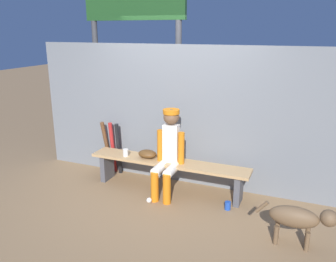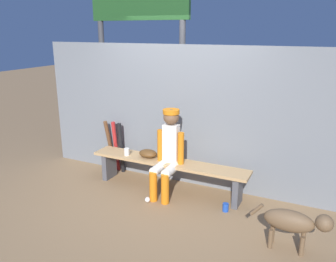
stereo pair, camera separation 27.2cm
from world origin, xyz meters
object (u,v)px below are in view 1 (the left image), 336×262
at_px(bat_aluminum_black, 119,149).
at_px(cup_on_ground, 228,206).
at_px(bat_wood_dark, 107,146).
at_px(baseball_glove, 147,154).
at_px(baseball, 149,200).
at_px(scoreboard, 137,22).
at_px(bat_aluminum_red, 113,147).
at_px(dugout_bench, 168,167).
at_px(cup_on_bench, 126,153).
at_px(dog, 299,218).
at_px(player_seated, 168,150).

relative_size(bat_aluminum_black, cup_on_ground, 7.76).
bearing_deg(bat_wood_dark, cup_on_ground, -13.73).
bearing_deg(baseball_glove, baseball, -62.78).
xyz_separation_m(bat_wood_dark, scoreboard, (0.24, 0.74, 1.97)).
xyz_separation_m(bat_aluminum_red, bat_wood_dark, (-0.12, 0.01, 0.00)).
bearing_deg(bat_wood_dark, dugout_bench, -13.70).
height_order(bat_wood_dark, cup_on_ground, bat_wood_dark).
xyz_separation_m(bat_aluminum_black, cup_on_bench, (0.31, -0.32, 0.09)).
height_order(dugout_bench, baseball_glove, baseball_glove).
distance_m(baseball, dog, 1.96).
xyz_separation_m(dugout_bench, cup_on_bench, (-0.66, -0.06, 0.16)).
bearing_deg(cup_on_bench, player_seated, -3.74).
xyz_separation_m(bat_aluminum_red, dog, (2.92, -1.01, -0.09)).
relative_size(baseball_glove, bat_wood_dark, 0.32).
relative_size(dugout_bench, player_seated, 1.93).
distance_m(scoreboard, dog, 3.90).
distance_m(baseball_glove, cup_on_bench, 0.34).
relative_size(dugout_bench, bat_wood_dark, 2.73).
bearing_deg(dog, baseball, 172.22).
relative_size(dugout_bench, dog, 2.81).
xyz_separation_m(bat_aluminum_black, bat_wood_dark, (-0.24, 0.04, 0.00)).
relative_size(bat_aluminum_black, bat_wood_dark, 0.98).
distance_m(bat_aluminum_black, bat_wood_dark, 0.24).
height_order(bat_aluminum_red, baseball, bat_aluminum_red).
relative_size(bat_aluminum_red, dog, 1.01).
height_order(dugout_bench, cup_on_bench, cup_on_bench).
distance_m(bat_aluminum_black, baseball, 1.20).
distance_m(cup_on_ground, dog, 1.04).
bearing_deg(dog, bat_aluminum_black, 160.64).
bearing_deg(bat_aluminum_black, scoreboard, 89.87).
distance_m(dugout_bench, baseball_glove, 0.37).
distance_m(bat_aluminum_red, dog, 3.09).
bearing_deg(bat_aluminum_red, scoreboard, 80.31).
xyz_separation_m(dugout_bench, baseball_glove, (-0.33, 0.00, 0.16)).
bearing_deg(player_seated, bat_aluminum_black, 160.17).
relative_size(cup_on_ground, scoreboard, 0.03).
distance_m(player_seated, bat_wood_dark, 1.35).
distance_m(baseball, scoreboard, 2.93).
bearing_deg(bat_wood_dark, cup_on_bench, -32.79).
bearing_deg(baseball, dog, -7.78).
xyz_separation_m(bat_aluminum_black, baseball, (0.88, -0.72, -0.39)).
bearing_deg(cup_on_ground, baseball, -167.57).
xyz_separation_m(player_seated, baseball_glove, (-0.38, 0.11, -0.14)).
distance_m(player_seated, bat_aluminum_black, 1.11).
bearing_deg(dugout_bench, cup_on_bench, -174.69).
bearing_deg(cup_on_ground, bat_aluminum_black, 165.60).
relative_size(bat_aluminum_red, cup_on_ground, 7.75).
height_order(player_seated, dog, player_seated).
height_order(dugout_bench, bat_aluminum_black, bat_aluminum_black).
bearing_deg(player_seated, bat_wood_dark, 162.28).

